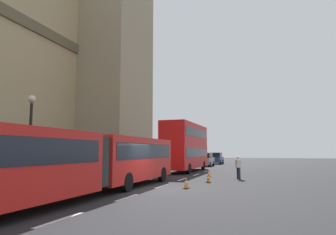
{
  "coord_description": "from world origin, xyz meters",
  "views": [
    {
      "loc": [
        -15.59,
        -6.14,
        2.11
      ],
      "look_at": [
        11.65,
        3.03,
        5.37
      ],
      "focal_mm": 31.59,
      "sensor_mm": 36.0,
      "label": 1
    }
  ],
  "objects_px": {
    "traffic_cone_east": "(209,174)",
    "street_lamp": "(30,134)",
    "double_decker_bus": "(186,145)",
    "traffic_cone_west": "(186,183)",
    "articulated_bus": "(84,159)",
    "traffic_cone_middle": "(208,178)",
    "sedan_lead": "(206,160)",
    "sedan_trailing": "(216,158)",
    "pedestrian_near_cones": "(238,167)"
  },
  "relations": [
    {
      "from": "sedan_lead",
      "to": "traffic_cone_middle",
      "type": "height_order",
      "value": "sedan_lead"
    },
    {
      "from": "traffic_cone_middle",
      "to": "double_decker_bus",
      "type": "bearing_deg",
      "value": 22.97
    },
    {
      "from": "street_lamp",
      "to": "traffic_cone_east",
      "type": "bearing_deg",
      "value": -36.3
    },
    {
      "from": "sedan_lead",
      "to": "sedan_trailing",
      "type": "bearing_deg",
      "value": -2.13
    },
    {
      "from": "articulated_bus",
      "to": "traffic_cone_middle",
      "type": "xyz_separation_m",
      "value": [
        8.07,
        -4.28,
        -1.46
      ]
    },
    {
      "from": "traffic_cone_east",
      "to": "double_decker_bus",
      "type": "bearing_deg",
      "value": 30.72
    },
    {
      "from": "double_decker_bus",
      "to": "traffic_cone_middle",
      "type": "xyz_separation_m",
      "value": [
        -10.1,
        -4.28,
        -2.43
      ]
    },
    {
      "from": "articulated_bus",
      "to": "traffic_cone_west",
      "type": "relative_size",
      "value": 31.74
    },
    {
      "from": "traffic_cone_east",
      "to": "pedestrian_near_cones",
      "type": "distance_m",
      "value": 2.7
    },
    {
      "from": "sedan_lead",
      "to": "pedestrian_near_cones",
      "type": "distance_m",
      "value": 19.38
    },
    {
      "from": "sedan_lead",
      "to": "pedestrian_near_cones",
      "type": "xyz_separation_m",
      "value": [
        -18.36,
        -6.21,
        -0.0
      ]
    },
    {
      "from": "traffic_cone_west",
      "to": "traffic_cone_middle",
      "type": "relative_size",
      "value": 1.0
    },
    {
      "from": "traffic_cone_west",
      "to": "street_lamp",
      "type": "height_order",
      "value": "street_lamp"
    },
    {
      "from": "traffic_cone_west",
      "to": "traffic_cone_east",
      "type": "height_order",
      "value": "same"
    },
    {
      "from": "sedan_trailing",
      "to": "traffic_cone_west",
      "type": "height_order",
      "value": "sedan_trailing"
    },
    {
      "from": "sedan_trailing",
      "to": "pedestrian_near_cones",
      "type": "relative_size",
      "value": 2.6
    },
    {
      "from": "articulated_bus",
      "to": "street_lamp",
      "type": "xyz_separation_m",
      "value": [
        1.32,
        4.51,
        1.31
      ]
    },
    {
      "from": "traffic_cone_west",
      "to": "pedestrian_near_cones",
      "type": "xyz_separation_m",
      "value": [
        6.71,
        -2.3,
        0.63
      ]
    },
    {
      "from": "traffic_cone_west",
      "to": "articulated_bus",
      "type": "bearing_deg",
      "value": 141.45
    },
    {
      "from": "sedan_trailing",
      "to": "street_lamp",
      "type": "height_order",
      "value": "street_lamp"
    },
    {
      "from": "street_lamp",
      "to": "double_decker_bus",
      "type": "bearing_deg",
      "value": -14.97
    },
    {
      "from": "articulated_bus",
      "to": "double_decker_bus",
      "type": "xyz_separation_m",
      "value": [
        18.16,
        0.0,
        0.96
      ]
    },
    {
      "from": "double_decker_bus",
      "to": "traffic_cone_west",
      "type": "relative_size",
      "value": 17.69
    },
    {
      "from": "traffic_cone_east",
      "to": "articulated_bus",
      "type": "bearing_deg",
      "value": 163.98
    },
    {
      "from": "sedan_trailing",
      "to": "sedan_lead",
      "type": "bearing_deg",
      "value": 177.87
    },
    {
      "from": "double_decker_bus",
      "to": "street_lamp",
      "type": "distance_m",
      "value": 17.44
    },
    {
      "from": "traffic_cone_middle",
      "to": "pedestrian_near_cones",
      "type": "bearing_deg",
      "value": -27.49
    },
    {
      "from": "double_decker_bus",
      "to": "sedan_lead",
      "type": "distance_m",
      "value": 11.65
    },
    {
      "from": "articulated_bus",
      "to": "pedestrian_near_cones",
      "type": "xyz_separation_m",
      "value": [
        11.31,
        -5.96,
        -0.83
      ]
    },
    {
      "from": "traffic_cone_middle",
      "to": "street_lamp",
      "type": "relative_size",
      "value": 0.11
    },
    {
      "from": "traffic_cone_middle",
      "to": "traffic_cone_east",
      "type": "height_order",
      "value": "same"
    },
    {
      "from": "articulated_bus",
      "to": "street_lamp",
      "type": "bearing_deg",
      "value": 73.63
    },
    {
      "from": "double_decker_bus",
      "to": "street_lamp",
      "type": "bearing_deg",
      "value": 165.03
    },
    {
      "from": "sedan_trailing",
      "to": "articulated_bus",
      "type": "bearing_deg",
      "value": 179.95
    },
    {
      "from": "double_decker_bus",
      "to": "traffic_cone_west",
      "type": "distance_m",
      "value": 14.26
    },
    {
      "from": "double_decker_bus",
      "to": "traffic_cone_east",
      "type": "height_order",
      "value": "double_decker_bus"
    },
    {
      "from": "sedan_trailing",
      "to": "traffic_cone_middle",
      "type": "distance_m",
      "value": 29.43
    },
    {
      "from": "sedan_lead",
      "to": "traffic_cone_east",
      "type": "xyz_separation_m",
      "value": [
        -17.43,
        -3.76,
        -0.63
      ]
    },
    {
      "from": "double_decker_bus",
      "to": "traffic_cone_west",
      "type": "xyz_separation_m",
      "value": [
        -13.57,
        -3.67,
        -2.43
      ]
    },
    {
      "from": "sedan_lead",
      "to": "street_lamp",
      "type": "bearing_deg",
      "value": 171.45
    },
    {
      "from": "sedan_trailing",
      "to": "pedestrian_near_cones",
      "type": "height_order",
      "value": "sedan_trailing"
    },
    {
      "from": "double_decker_bus",
      "to": "sedan_lead",
      "type": "bearing_deg",
      "value": 1.22
    },
    {
      "from": "sedan_lead",
      "to": "street_lamp",
      "type": "relative_size",
      "value": 0.83
    },
    {
      "from": "sedan_lead",
      "to": "sedan_trailing",
      "type": "relative_size",
      "value": 1.0
    },
    {
      "from": "double_decker_bus",
      "to": "traffic_cone_middle",
      "type": "distance_m",
      "value": 11.23
    },
    {
      "from": "sedan_trailing",
      "to": "traffic_cone_east",
      "type": "xyz_separation_m",
      "value": [
        -24.93,
        -3.48,
        -0.63
      ]
    },
    {
      "from": "traffic_cone_east",
      "to": "street_lamp",
      "type": "xyz_separation_m",
      "value": [
        -10.92,
        8.02,
        2.77
      ]
    },
    {
      "from": "articulated_bus",
      "to": "traffic_cone_middle",
      "type": "bearing_deg",
      "value": -27.93
    },
    {
      "from": "traffic_cone_west",
      "to": "traffic_cone_middle",
      "type": "xyz_separation_m",
      "value": [
        3.47,
        -0.61,
        0.0
      ]
    },
    {
      "from": "traffic_cone_west",
      "to": "street_lamp",
      "type": "bearing_deg",
      "value": 111.84
    }
  ]
}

